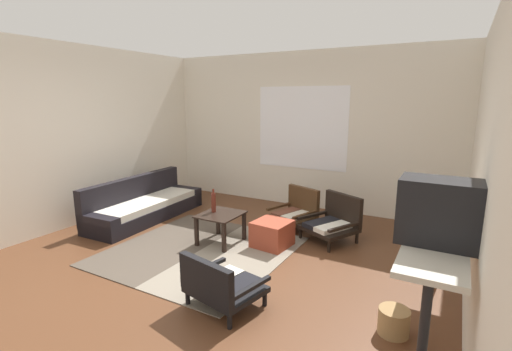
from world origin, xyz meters
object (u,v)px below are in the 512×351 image
armchair_striped_foreground (220,284)px  glass_bottle (214,202)px  clay_vase (442,203)px  coffee_table (221,220)px  ottoman_orange (272,234)px  wicker_basket (394,322)px  crt_television (439,212)px  armchair_corner (333,221)px  couch (144,206)px  console_shelf (437,241)px  armchair_by_window (296,210)px

armchair_striped_foreground → glass_bottle: bearing=127.6°
armchair_striped_foreground → clay_vase: bearing=27.1°
glass_bottle → coffee_table: bearing=-9.6°
ottoman_orange → wicker_basket: (1.69, -1.13, -0.06)m
crt_television → armchair_corner: bearing=124.7°
clay_vase → glass_bottle: clay_vase is taller
coffee_table → glass_bottle: bearing=170.4°
couch → glass_bottle: bearing=-8.7°
armchair_striped_foreground → ottoman_orange: 1.54m
console_shelf → glass_bottle: console_shelf is taller
couch → wicker_basket: (4.02, -1.16, -0.10)m
armchair_striped_foreground → clay_vase: 2.07m
armchair_by_window → ottoman_orange: bearing=-87.5°
armchair_striped_foreground → console_shelf: bearing=17.9°
console_shelf → glass_bottle: (-2.71, 0.76, -0.26)m
couch → wicker_basket: couch is taller
coffee_table → armchair_by_window: 1.28m
ottoman_orange → clay_vase: (1.94, -0.65, 0.86)m
armchair_corner → clay_vase: 1.98m
armchair_striped_foreground → glass_bottle: glass_bottle is taller
wicker_basket → couch: bearing=163.9°
armchair_striped_foreground → clay_vase: clay_vase is taller
armchair_by_window → crt_television: size_ratio=1.38×
ottoman_orange → wicker_basket: ottoman_orange is taller
ottoman_orange → coffee_table: bearing=-159.9°
clay_vase → armchair_by_window: bearing=142.1°
wicker_basket → crt_television: bearing=-30.6°
ottoman_orange → clay_vase: 2.22m
console_shelf → crt_television: crt_television is taller
clay_vase → ottoman_orange: bearing=161.4°
clay_vase → armchair_corner: bearing=136.0°
coffee_table → ottoman_orange: 0.71m
coffee_table → armchair_corner: (1.27, 0.85, -0.05)m
armchair_striped_foreground → crt_television: bearing=8.2°
couch → clay_vase: 4.39m
armchair_by_window → crt_television: (1.97, -2.17, 0.89)m
crt_television → glass_bottle: size_ratio=1.68×
clay_vase → wicker_basket: size_ratio=1.39×
couch → ottoman_orange: 2.33m
armchair_corner → glass_bottle: bearing=-149.2°
wicker_basket → armchair_corner: bearing=121.3°
armchair_corner → clay_vase: size_ratio=2.39×
crt_television → armchair_striped_foreground: bearing=-171.8°
armchair_striped_foreground → wicker_basket: 1.51m
coffee_table → armchair_by_window: armchair_by_window is taller
couch → armchair_corner: bearing=11.4°
couch → armchair_striped_foreground: size_ratio=2.84×
ottoman_orange → glass_bottle: 0.89m
armchair_by_window → armchair_corner: size_ratio=0.88×
clay_vase → wicker_basket: 1.07m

